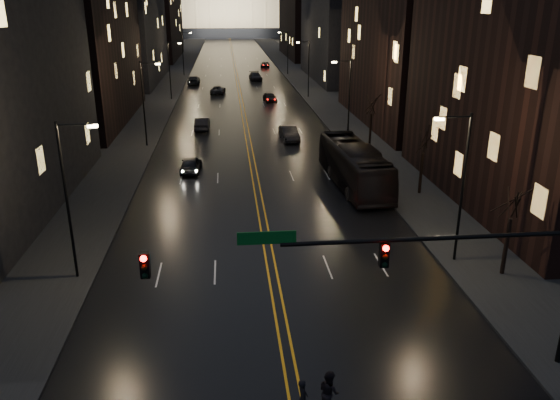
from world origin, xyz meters
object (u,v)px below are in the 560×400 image
object	(u,v)px
oncoming_car_a	(191,164)
receding_car_a	(289,134)
bus	(354,165)
oncoming_car_b	(202,124)
pedestrian_b	(329,392)
traffic_signal	(444,264)
pedestrian_a	(303,398)

from	to	relation	value
oncoming_car_a	receding_car_a	size ratio (longest dim) A/B	0.89
bus	oncoming_car_a	distance (m)	15.01
oncoming_car_b	pedestrian_b	world-z (taller)	pedestrian_b
traffic_signal	pedestrian_a	world-z (taller)	traffic_signal
oncoming_car_b	pedestrian_a	bearing A→B (deg)	97.94
pedestrian_b	oncoming_car_b	bearing A→B (deg)	-15.77
pedestrian_a	receding_car_a	bearing A→B (deg)	-5.29
bus	receding_car_a	distance (m)	17.05
receding_car_a	pedestrian_a	size ratio (longest dim) A/B	3.03
receding_car_a	pedestrian_b	distance (m)	43.30
oncoming_car_b	receding_car_a	distance (m)	11.81
traffic_signal	pedestrian_a	xyz separation A→B (m)	(-5.76, -2.00, -4.30)
oncoming_car_b	pedestrian_b	distance (m)	50.00
bus	receding_car_a	xyz separation A→B (m)	(-3.58, 16.64, -1.02)
traffic_signal	bus	world-z (taller)	traffic_signal
traffic_signal	oncoming_car_a	world-z (taller)	traffic_signal
oncoming_car_a	pedestrian_b	bearing A→B (deg)	105.77
bus	oncoming_car_b	xyz separation A→B (m)	(-13.49, 23.05, -1.05)
traffic_signal	oncoming_car_b	distance (m)	49.21
oncoming_car_a	pedestrian_b	xyz separation A→B (m)	(6.92, -32.04, 0.17)
traffic_signal	pedestrian_a	size ratio (longest dim) A/B	10.82
traffic_signal	receding_car_a	distance (m)	41.54
bus	pedestrian_a	world-z (taller)	bus
oncoming_car_b	bus	bearing A→B (deg)	121.98
oncoming_car_b	receding_car_a	xyz separation A→B (m)	(9.91, -6.42, 0.03)
oncoming_car_b	pedestrian_b	size ratio (longest dim) A/B	2.58
traffic_signal	pedestrian_a	distance (m)	7.46
traffic_signal	receding_car_a	world-z (taller)	traffic_signal
pedestrian_a	pedestrian_b	distance (m)	1.02
bus	oncoming_car_a	world-z (taller)	bus
oncoming_car_a	pedestrian_a	world-z (taller)	pedestrian_a
oncoming_car_b	pedestrian_b	bearing A→B (deg)	99.10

